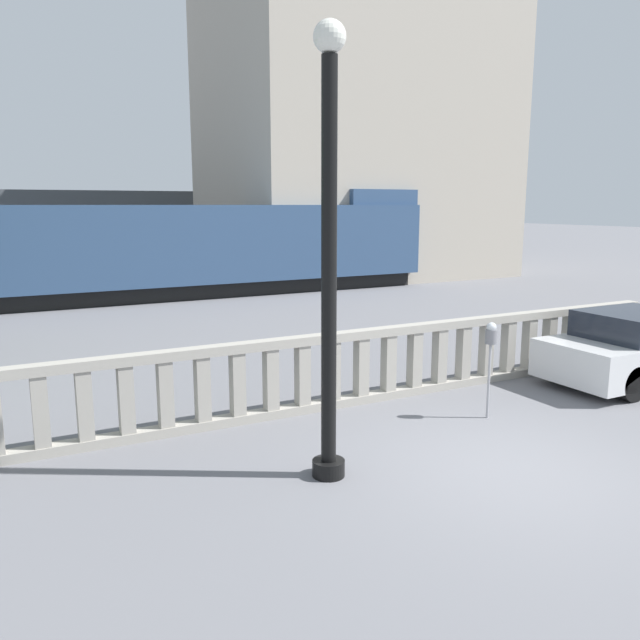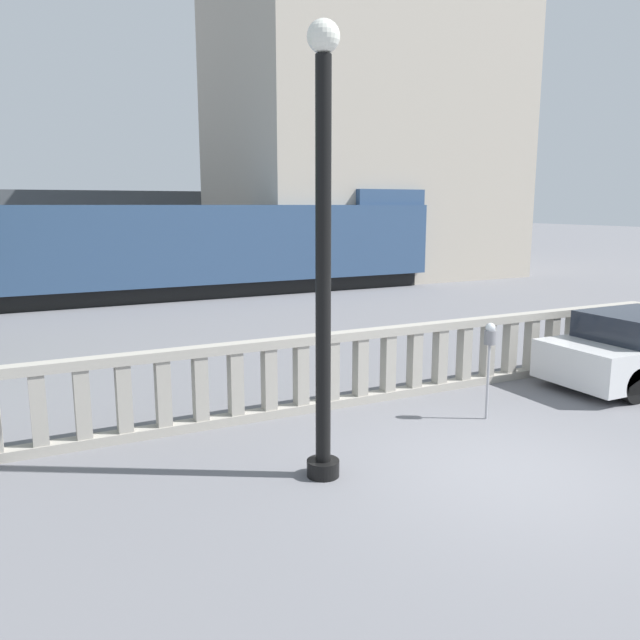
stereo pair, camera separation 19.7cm
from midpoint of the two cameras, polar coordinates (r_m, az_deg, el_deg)
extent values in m
plane|color=slate|center=(8.36, 16.31, -12.93)|extent=(160.00, 160.00, 0.00)
cube|color=#9E998E|center=(10.66, 4.48, -6.96)|extent=(13.04, 0.24, 0.14)
cube|color=#9E998E|center=(10.39, 4.57, -1.16)|extent=(13.04, 0.24, 0.14)
cube|color=#9E998E|center=(9.00, -24.78, -7.58)|extent=(0.20, 0.20, 0.96)
cube|color=#9E998E|center=(9.04, -21.33, -7.26)|extent=(0.20, 0.20, 0.96)
cube|color=#9E998E|center=(9.10, -17.91, -6.91)|extent=(0.20, 0.20, 0.96)
cube|color=#9E998E|center=(9.20, -14.57, -6.55)|extent=(0.20, 0.20, 0.96)
cube|color=#9E998E|center=(9.33, -11.30, -6.18)|extent=(0.20, 0.20, 0.96)
cube|color=#9E998E|center=(9.48, -8.14, -5.80)|extent=(0.20, 0.20, 0.96)
cube|color=#9E998E|center=(9.67, -5.10, -5.41)|extent=(0.20, 0.20, 0.96)
cube|color=#9E998E|center=(9.88, -2.18, -5.03)|extent=(0.20, 0.20, 0.96)
cube|color=#9E998E|center=(10.12, 0.60, -4.65)|extent=(0.20, 0.20, 0.96)
cube|color=#9E998E|center=(10.38, 3.25, -4.28)|extent=(0.20, 0.20, 0.96)
cube|color=#9E998E|center=(10.66, 5.76, -3.92)|extent=(0.20, 0.20, 0.96)
cube|color=#9E998E|center=(10.96, 8.14, -3.57)|extent=(0.20, 0.20, 0.96)
cube|color=#9E998E|center=(11.27, 10.38, -3.24)|extent=(0.20, 0.20, 0.96)
cube|color=#9E998E|center=(11.61, 12.50, -2.92)|extent=(0.20, 0.20, 0.96)
cube|color=#9E998E|center=(11.96, 14.49, -2.61)|extent=(0.20, 0.20, 0.96)
cube|color=#9E998E|center=(12.32, 16.37, -2.32)|extent=(0.20, 0.20, 0.96)
cube|color=#9E998E|center=(12.70, 18.14, -2.04)|extent=(0.20, 0.20, 0.96)
cube|color=#9E998E|center=(13.09, 19.80, -1.78)|extent=(0.20, 0.20, 0.96)
cube|color=#9E998E|center=(13.49, 21.37, -1.54)|extent=(0.20, 0.20, 0.96)
cube|color=#9E998E|center=(13.90, 22.84, -1.30)|extent=(0.20, 0.20, 0.96)
cube|color=#9E998E|center=(14.32, 24.23, -1.08)|extent=(0.20, 0.20, 0.96)
cube|color=#9E998E|center=(14.74, 25.54, -0.87)|extent=(0.20, 0.20, 0.96)
cylinder|color=black|center=(7.82, 0.04, -13.37)|extent=(0.40, 0.40, 0.20)
cylinder|color=black|center=(7.19, 0.04, 4.67)|extent=(0.18, 0.18, 4.67)
sphere|color=silver|center=(7.37, 0.05, 24.51)|extent=(0.36, 0.36, 0.36)
cylinder|color=#99999E|center=(9.95, 14.63, -5.43)|extent=(0.04, 0.04, 1.18)
cylinder|color=slate|center=(9.79, 14.82, -1.48)|extent=(0.18, 0.18, 0.22)
sphere|color=#B2B7BC|center=(9.76, 14.86, -0.64)|extent=(0.15, 0.15, 0.15)
cylinder|color=black|center=(11.70, 26.23, -5.24)|extent=(0.62, 0.18, 0.62)
cylinder|color=black|center=(12.62, 20.67, -3.74)|extent=(0.62, 0.18, 0.62)
cube|color=silver|center=(13.02, 26.71, -2.84)|extent=(3.81, 1.70, 0.69)
cube|color=#1E232D|center=(12.79, 26.52, -0.37)|extent=(1.83, 1.50, 0.48)
cube|color=black|center=(22.57, -21.53, 2.15)|extent=(25.32, 2.55, 0.55)
cube|color=navy|center=(22.41, -21.81, 6.27)|extent=(25.83, 3.19, 2.71)
cube|color=navy|center=(26.14, 4.11, 11.11)|extent=(3.00, 2.87, 0.60)
cube|color=black|center=(35.55, -24.45, 4.74)|extent=(24.21, 2.11, 0.55)
cube|color=#4C5156|center=(35.44, -24.70, 7.94)|extent=(24.70, 2.63, 3.44)
cube|color=#4C5156|center=(37.64, -7.89, 11.96)|extent=(3.00, 2.37, 0.60)
cube|color=#ADA393|center=(30.43, 2.75, 18.06)|extent=(12.47, 9.88, 14.56)
camera|label=1|loc=(0.10, -90.51, -0.10)|focal=35.00mm
camera|label=2|loc=(0.10, 89.49, 0.10)|focal=35.00mm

